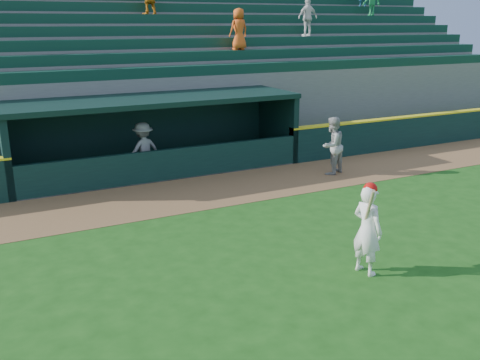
{
  "coord_description": "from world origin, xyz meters",
  "views": [
    {
      "loc": [
        -5.3,
        -8.88,
        4.79
      ],
      "look_at": [
        0.0,
        1.6,
        1.3
      ],
      "focal_mm": 40.0,
      "sensor_mm": 36.0,
      "label": 1
    }
  ],
  "objects": [
    {
      "name": "batter_at_plate",
      "position": [
        1.28,
        -1.37,
        0.94
      ],
      "size": [
        0.6,
        0.82,
        1.88
      ],
      "color": "white",
      "rests_on": "ground"
    },
    {
      "name": "warning_track",
      "position": [
        0.0,
        4.9,
        0.01
      ],
      "size": [
        40.0,
        3.0,
        0.01
      ],
      "primitive_type": "cube",
      "color": "brown",
      "rests_on": "ground"
    },
    {
      "name": "dugout_player_front",
      "position": [
        4.96,
        4.81,
        0.94
      ],
      "size": [
        1.11,
        0.99,
        1.88
      ],
      "primitive_type": "imported",
      "rotation": [
        0.0,
        0.0,
        3.52
      ],
      "color": "#A2A29D",
      "rests_on": "ground"
    },
    {
      "name": "dugout_player_inside",
      "position": [
        -0.58,
        7.23,
        0.88
      ],
      "size": [
        1.27,
        0.92,
        1.76
      ],
      "primitive_type": "imported",
      "rotation": [
        0.0,
        0.0,
        3.4
      ],
      "color": "gray",
      "rests_on": "ground"
    },
    {
      "name": "field_wall_right",
      "position": [
        12.25,
        6.55,
        0.6
      ],
      "size": [
        15.5,
        0.3,
        1.2
      ],
      "primitive_type": "cube",
      "color": "black",
      "rests_on": "ground"
    },
    {
      "name": "ground",
      "position": [
        0.0,
        0.0,
        0.0
      ],
      "size": [
        120.0,
        120.0,
        0.0
      ],
      "primitive_type": "plane",
      "color": "#1B4E13",
      "rests_on": "ground"
    },
    {
      "name": "dugout",
      "position": [
        0.0,
        8.0,
        1.36
      ],
      "size": [
        9.4,
        2.8,
        2.46
      ],
      "color": "slate",
      "rests_on": "ground"
    },
    {
      "name": "wall_stripe_right",
      "position": [
        12.25,
        6.55,
        1.23
      ],
      "size": [
        15.5,
        0.32,
        0.06
      ],
      "primitive_type": "cube",
      "color": "yellow",
      "rests_on": "field_wall_right"
    },
    {
      "name": "stands",
      "position": [
        0.01,
        12.57,
        2.4
      ],
      "size": [
        34.5,
        6.25,
        7.59
      ],
      "color": "slate",
      "rests_on": "ground"
    }
  ]
}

